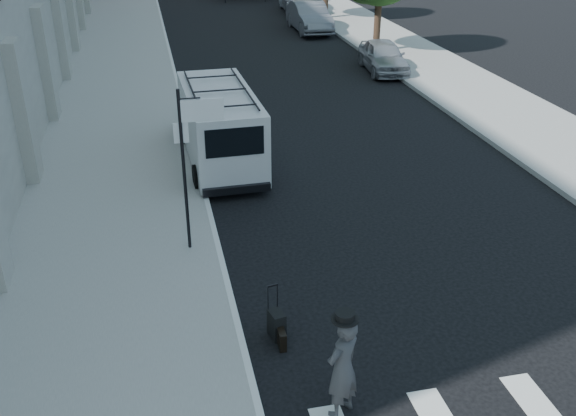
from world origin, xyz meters
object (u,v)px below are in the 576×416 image
businessman (343,368)px  briefcase (281,337)px  parked_car_a (383,56)px  parked_car_b (309,17)px  cargo_van (219,125)px  suitcase (277,324)px

businessman → briefcase: businessman is taller
parked_car_a → parked_car_b: bearing=101.2°
cargo_van → parked_car_b: size_ratio=1.18×
cargo_van → parked_car_b: cargo_van is taller
parked_car_b → businessman: bearing=-102.8°
businessman → cargo_van: cargo_van is taller
briefcase → suitcase: size_ratio=0.44×
suitcase → businessman: bearing=-87.0°
briefcase → cargo_van: cargo_van is taller
businessman → parked_car_a: 20.38m
businessman → suitcase: size_ratio=1.72×
briefcase → parked_car_b: (7.17, 26.24, 0.61)m
briefcase → cargo_van: size_ratio=0.08×
briefcase → cargo_van: 8.64m
suitcase → cargo_van: cargo_van is taller
briefcase → businessman: bearing=-71.4°
cargo_van → briefcase: bearing=-91.8°
businessman → cargo_van: (-0.51, 10.35, 0.24)m
suitcase → parked_car_a: parked_car_a is taller
businessman → briefcase: (-0.55, 1.76, -0.69)m
parked_car_a → parked_car_b: parked_car_b is taller
parked_car_a → businessman: bearing=-106.6°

